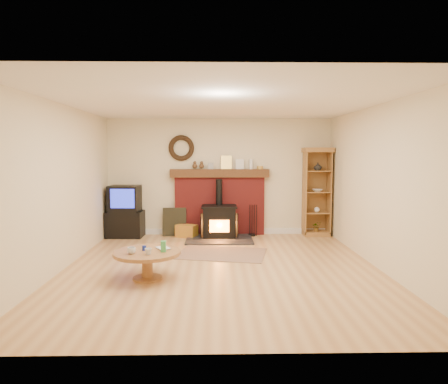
{
  "coord_description": "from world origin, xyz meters",
  "views": [
    {
      "loc": [
        -0.09,
        -6.23,
        1.82
      ],
      "look_at": [
        0.06,
        1.0,
        1.13
      ],
      "focal_mm": 32.0,
      "sensor_mm": 36.0,
      "label": 1
    }
  ],
  "objects_px": {
    "wood_stove": "(219,223)",
    "coffee_table": "(147,256)",
    "curio_cabinet": "(316,192)",
    "tv_unit": "(125,212)"
  },
  "relations": [
    {
      "from": "wood_stove",
      "to": "curio_cabinet",
      "type": "xyz_separation_m",
      "value": [
        2.17,
        0.28,
        0.64
      ]
    },
    {
      "from": "curio_cabinet",
      "to": "coffee_table",
      "type": "distance_m",
      "value": 4.53
    },
    {
      "from": "wood_stove",
      "to": "coffee_table",
      "type": "xyz_separation_m",
      "value": [
        -1.07,
        -2.81,
        -0.01
      ]
    },
    {
      "from": "tv_unit",
      "to": "curio_cabinet",
      "type": "bearing_deg",
      "value": 1.17
    },
    {
      "from": "tv_unit",
      "to": "wood_stove",
      "type": "bearing_deg",
      "value": -5.43
    },
    {
      "from": "wood_stove",
      "to": "tv_unit",
      "type": "relative_size",
      "value": 1.24
    },
    {
      "from": "tv_unit",
      "to": "coffee_table",
      "type": "height_order",
      "value": "tv_unit"
    },
    {
      "from": "wood_stove",
      "to": "curio_cabinet",
      "type": "relative_size",
      "value": 0.72
    },
    {
      "from": "tv_unit",
      "to": "coffee_table",
      "type": "relative_size",
      "value": 1.16
    },
    {
      "from": "tv_unit",
      "to": "curio_cabinet",
      "type": "xyz_separation_m",
      "value": [
        4.23,
        0.09,
        0.44
      ]
    }
  ]
}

